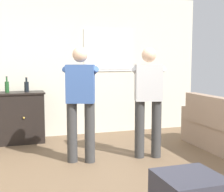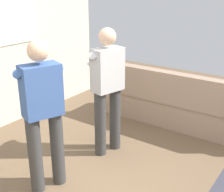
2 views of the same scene
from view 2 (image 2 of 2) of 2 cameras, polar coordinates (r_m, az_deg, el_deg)
The scene contains 3 objects.
couch at distance 5.04m, azimuth 12.44°, elevation -1.75°, with size 0.57×2.61×0.91m.
person_standing_left at distance 3.35m, azimuth -12.58°, elevation -2.49°, with size 0.52×0.52×1.68m.
person_standing_right at distance 4.01m, azimuth -0.92°, elevation 1.87°, with size 0.54×0.51×1.68m.
Camera 2 is at (-2.35, -1.45, 2.22)m, focal length 50.00 mm.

